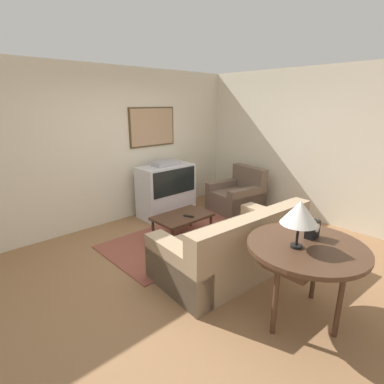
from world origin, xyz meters
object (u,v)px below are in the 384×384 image
at_px(coffee_table, 182,218).
at_px(console_table, 307,251).
at_px(armchair, 237,197).
at_px(table_lamp, 300,213).
at_px(mantel_clock, 312,229).
at_px(couch, 233,249).
at_px(tv, 166,190).

distance_m(coffee_table, console_table, 2.28).
xyz_separation_m(armchair, coffee_table, (-1.67, -0.23, 0.06)).
distance_m(table_lamp, mantel_clock, 0.39).
relative_size(couch, coffee_table, 2.23).
distance_m(tv, table_lamp, 3.37).
distance_m(armchair, console_table, 3.21).
height_order(tv, couch, tv).
distance_m(tv, coffee_table, 1.12).
bearing_deg(couch, table_lamp, 76.29).
relative_size(armchair, coffee_table, 1.13).
height_order(tv, console_table, tv).
distance_m(tv, couch, 2.27).
xyz_separation_m(console_table, mantel_clock, (0.18, 0.05, 0.16)).
bearing_deg(coffee_table, couch, -97.61).
distance_m(coffee_table, table_lamp, 2.36).
distance_m(couch, console_table, 1.15).
relative_size(tv, mantel_clock, 6.05).
relative_size(coffee_table, console_table, 0.81).
bearing_deg(coffee_table, tv, 64.83).
height_order(couch, coffee_table, couch).
xyz_separation_m(couch, mantel_clock, (-0.02, -0.99, 0.60)).
height_order(tv, table_lamp, table_lamp).
height_order(coffee_table, mantel_clock, mantel_clock).
bearing_deg(table_lamp, console_table, -22.22).
bearing_deg(tv, mantel_clock, -101.59).
height_order(armchair, table_lamp, table_lamp).
height_order(couch, armchair, armchair).
bearing_deg(mantel_clock, couch, 88.78).
xyz_separation_m(couch, console_table, (-0.20, -1.04, 0.44)).
distance_m(couch, table_lamp, 1.34).
xyz_separation_m(armchair, console_table, (-2.03, -2.45, 0.46)).
bearing_deg(coffee_table, armchair, 8.01).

